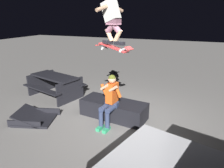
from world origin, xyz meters
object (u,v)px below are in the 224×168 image
object	(u,v)px
person_sitting_on_ledge	(110,98)
kicker_ramp	(35,118)
skateboard	(113,47)
skater_airborne	(112,17)
ledge_box_main	(114,109)
picnic_table_back	(55,83)

from	to	relation	value
person_sitting_on_ledge	kicker_ramp	distance (m)	2.10
skateboard	skater_airborne	size ratio (longest dim) A/B	0.92
ledge_box_main	person_sitting_on_ledge	size ratio (longest dim) A/B	1.39
ledge_box_main	person_sitting_on_ledge	distance (m)	0.64
person_sitting_on_ledge	skater_airborne	size ratio (longest dim) A/B	1.16
skateboard	picnic_table_back	world-z (taller)	skateboard
ledge_box_main	person_sitting_on_ledge	world-z (taller)	person_sitting_on_ledge
picnic_table_back	ledge_box_main	bearing A→B (deg)	165.18
ledge_box_main	skater_airborne	world-z (taller)	skater_airborne
kicker_ramp	picnic_table_back	world-z (taller)	picnic_table_back
skateboard	skater_airborne	distance (m)	0.69
skateboard	kicker_ramp	world-z (taller)	skateboard
person_sitting_on_ledge	kicker_ramp	xyz separation A→B (m)	(1.91, 0.59, -0.65)
person_sitting_on_ledge	skater_airborne	bearing A→B (deg)	-81.32
kicker_ramp	skater_airborne	bearing A→B (deg)	-158.14
ledge_box_main	skater_airborne	bearing A→B (deg)	99.82
person_sitting_on_ledge	picnic_table_back	world-z (taller)	person_sitting_on_ledge
person_sitting_on_ledge	picnic_table_back	xyz separation A→B (m)	(2.49, -1.06, -0.22)
skater_airborne	person_sitting_on_ledge	bearing A→B (deg)	98.68
ledge_box_main	skateboard	distance (m)	1.75
person_sitting_on_ledge	kicker_ramp	world-z (taller)	person_sitting_on_ledge
skateboard	kicker_ramp	xyz separation A→B (m)	(1.94, 0.74, -1.89)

